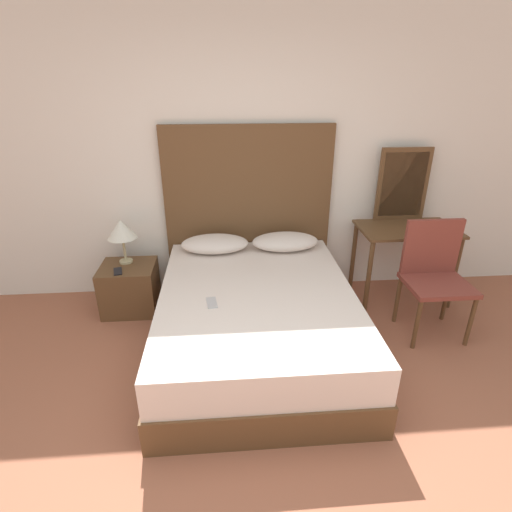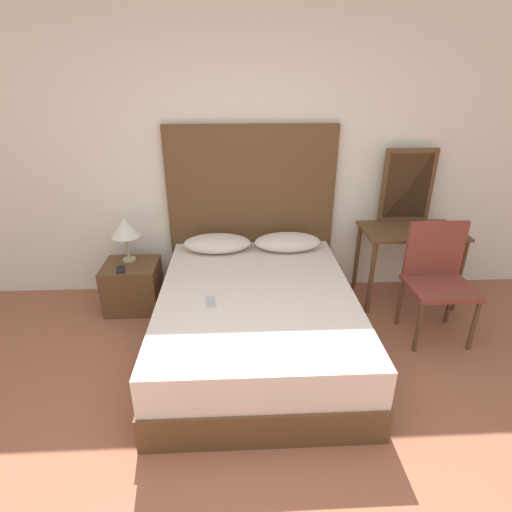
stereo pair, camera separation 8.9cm
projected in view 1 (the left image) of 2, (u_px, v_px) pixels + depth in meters
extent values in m
cube|color=white|center=(236.00, 158.00, 3.73)|extent=(10.00, 0.06, 2.70)
cube|color=brown|center=(257.00, 334.00, 3.26)|extent=(1.52, 1.99, 0.26)
cube|color=silver|center=(257.00, 306.00, 3.15)|extent=(1.49, 1.95, 0.28)
cube|color=brown|center=(248.00, 213.00, 3.89)|extent=(1.60, 0.05, 1.66)
ellipsoid|color=silver|center=(215.00, 244.00, 3.73)|extent=(0.63, 0.34, 0.16)
ellipsoid|color=silver|center=(285.00, 242.00, 3.78)|extent=(0.63, 0.34, 0.16)
cube|color=#B7B7BC|center=(212.00, 303.00, 2.92)|extent=(0.09, 0.16, 0.01)
cube|color=brown|center=(130.00, 288.00, 3.77)|extent=(0.50, 0.44, 0.45)
cylinder|color=tan|center=(126.00, 261.00, 3.74)|extent=(0.12, 0.12, 0.02)
cylinder|color=tan|center=(124.00, 249.00, 3.69)|extent=(0.02, 0.02, 0.23)
cone|color=silver|center=(121.00, 229.00, 3.61)|extent=(0.27, 0.27, 0.17)
cube|color=black|center=(118.00, 271.00, 3.56)|extent=(0.10, 0.16, 0.01)
cube|color=brown|center=(408.00, 229.00, 3.76)|extent=(0.91, 0.55, 0.02)
cylinder|color=brown|center=(369.00, 277.00, 3.68)|extent=(0.04, 0.04, 0.72)
cylinder|color=brown|center=(455.00, 274.00, 3.74)|extent=(0.04, 0.04, 0.72)
cylinder|color=brown|center=(353.00, 256.00, 4.10)|extent=(0.04, 0.04, 0.72)
cylinder|color=brown|center=(431.00, 253.00, 4.16)|extent=(0.04, 0.04, 0.72)
cube|color=brown|center=(403.00, 185.00, 3.84)|extent=(0.50, 0.03, 0.70)
cube|color=#B2BCC6|center=(403.00, 185.00, 3.83)|extent=(0.42, 0.01, 0.62)
cube|color=brown|center=(438.00, 285.00, 3.31)|extent=(0.51, 0.45, 0.04)
cube|color=brown|center=(432.00, 246.00, 3.38)|extent=(0.49, 0.04, 0.48)
cylinder|color=brown|center=(417.00, 325.00, 3.22)|extent=(0.04, 0.04, 0.45)
cylinder|color=brown|center=(471.00, 322.00, 3.25)|extent=(0.04, 0.04, 0.45)
cylinder|color=brown|center=(397.00, 300.00, 3.57)|extent=(0.04, 0.04, 0.45)
cylinder|color=brown|center=(446.00, 298.00, 3.60)|extent=(0.04, 0.04, 0.45)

